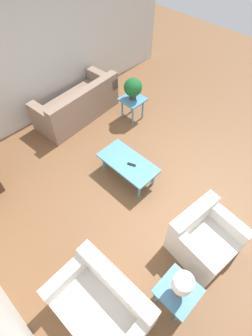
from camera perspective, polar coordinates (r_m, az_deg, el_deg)
name	(u,v)px	position (r m, az deg, el deg)	size (l,w,h in m)	color
ground_plane	(146,178)	(5.16, 4.29, -2.25)	(14.00, 14.00, 0.00)	brown
wall_right	(40,57)	(6.18, -18.25, 22.02)	(0.12, 7.20, 2.70)	silver
sofa	(78,105)	(6.33, -10.39, 13.24)	(0.99, 2.04, 0.85)	gray
armchair	(203,238)	(4.34, 16.51, -14.38)	(0.95, 0.99, 0.78)	silver
loveseat	(102,305)	(3.91, -5.22, -27.62)	(1.29, 0.89, 0.78)	silver
coffee_table	(128,164)	(4.88, 0.42, 0.96)	(1.14, 0.58, 0.43)	teal
side_table_plant	(133,102)	(6.11, 1.45, 14.15)	(0.50, 0.50, 0.55)	teal
side_table_lamp	(177,292)	(3.83, 11.13, -25.05)	(0.50, 0.50, 0.55)	teal
potted_plant	(133,88)	(5.89, 1.53, 17.08)	(0.40, 0.40, 0.49)	#333338
table_lamp	(182,284)	(3.47, 12.13, -23.54)	(0.25, 0.25, 0.44)	red
remote_control	(132,164)	(4.79, 1.24, 0.78)	(0.16, 0.10, 0.02)	black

